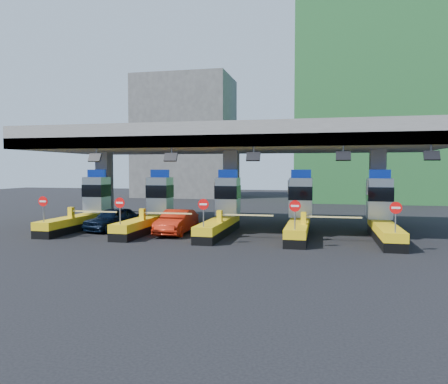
# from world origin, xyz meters

# --- Properties ---
(ground) EXTENTS (120.00, 120.00, 0.00)m
(ground) POSITION_xyz_m (0.00, 0.00, 0.00)
(ground) COLOR black
(ground) RESTS_ON ground
(toll_canopy) EXTENTS (28.00, 12.09, 7.00)m
(toll_canopy) POSITION_xyz_m (0.00, 2.87, 6.13)
(toll_canopy) COLOR slate
(toll_canopy) RESTS_ON ground
(toll_lane_far_left) EXTENTS (4.43, 8.00, 4.16)m
(toll_lane_far_left) POSITION_xyz_m (-10.00, 0.28, 1.40)
(toll_lane_far_left) COLOR black
(toll_lane_far_left) RESTS_ON ground
(toll_lane_left) EXTENTS (4.43, 8.00, 4.16)m
(toll_lane_left) POSITION_xyz_m (-5.00, 0.28, 1.40)
(toll_lane_left) COLOR black
(toll_lane_left) RESTS_ON ground
(toll_lane_center) EXTENTS (4.43, 8.00, 4.16)m
(toll_lane_center) POSITION_xyz_m (0.00, 0.28, 1.40)
(toll_lane_center) COLOR black
(toll_lane_center) RESTS_ON ground
(toll_lane_right) EXTENTS (4.43, 8.00, 4.16)m
(toll_lane_right) POSITION_xyz_m (5.00, 0.28, 1.40)
(toll_lane_right) COLOR black
(toll_lane_right) RESTS_ON ground
(toll_lane_far_right) EXTENTS (4.43, 8.00, 4.16)m
(toll_lane_far_right) POSITION_xyz_m (10.00, 0.28, 1.40)
(toll_lane_far_right) COLOR black
(toll_lane_far_right) RESTS_ON ground
(bg_building_scaffold) EXTENTS (18.00, 12.00, 28.00)m
(bg_building_scaffold) POSITION_xyz_m (12.00, 32.00, 14.00)
(bg_building_scaffold) COLOR #1E5926
(bg_building_scaffold) RESTS_ON ground
(bg_building_concrete) EXTENTS (14.00, 10.00, 18.00)m
(bg_building_concrete) POSITION_xyz_m (-14.00, 36.00, 9.00)
(bg_building_concrete) COLOR #4C4C49
(bg_building_concrete) RESTS_ON ground
(van) EXTENTS (2.94, 4.94, 1.58)m
(van) POSITION_xyz_m (-7.55, -0.41, 0.79)
(van) COLOR black
(van) RESTS_ON ground
(red_car) EXTENTS (1.65, 4.70, 1.55)m
(red_car) POSITION_xyz_m (-2.78, -1.05, 0.77)
(red_car) COLOR #AC200D
(red_car) RESTS_ON ground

